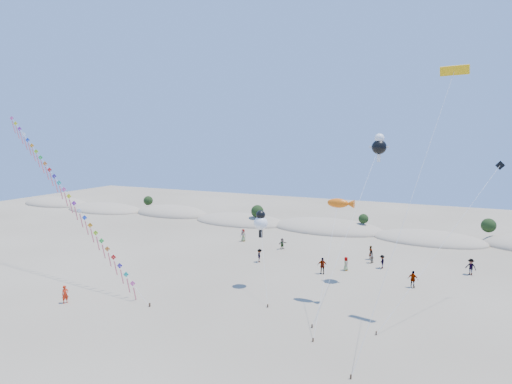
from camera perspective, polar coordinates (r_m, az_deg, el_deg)
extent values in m
plane|color=#7B6C55|center=(33.86, -12.44, -19.99)|extent=(160.00, 160.00, 0.00)
ellipsoid|color=gray|center=(108.86, -25.10, -1.47)|extent=(17.00, 9.35, 3.20)
ellipsoid|color=#1E3212|center=(108.74, -25.13, -1.01)|extent=(13.60, 6.12, 0.68)
ellipsoid|color=gray|center=(96.32, -19.54, -2.27)|extent=(18.00, 9.90, 2.80)
ellipsoid|color=#1E3212|center=(96.20, -19.56, -1.82)|extent=(14.40, 6.48, 0.72)
ellipsoid|color=gray|center=(87.50, -11.14, -2.92)|extent=(16.00, 8.80, 3.60)
ellipsoid|color=#1E3212|center=(87.33, -11.16, -2.28)|extent=(12.80, 5.76, 0.64)
ellipsoid|color=gray|center=(78.14, -2.14, -4.02)|extent=(17.60, 9.68, 3.00)
ellipsoid|color=#1E3212|center=(77.98, -2.14, -3.43)|extent=(14.08, 6.34, 0.70)
ellipsoid|color=gray|center=(73.20, 9.42, -4.90)|extent=(19.00, 10.45, 3.40)
ellipsoid|color=#1E3212|center=(73.00, 9.44, -4.18)|extent=(15.20, 6.84, 0.76)
ellipsoid|color=gray|center=(69.52, 22.02, -6.01)|extent=(16.40, 9.02, 2.80)
ellipsoid|color=#1E3212|center=(69.35, 22.05, -5.39)|extent=(13.12, 5.90, 0.66)
sphere|color=black|center=(90.87, -14.18, -1.12)|extent=(1.90, 1.90, 1.90)
sphere|color=black|center=(74.92, 0.18, -2.58)|extent=(2.20, 2.20, 2.20)
sphere|color=black|center=(71.57, 14.13, -3.48)|extent=(1.60, 1.60, 1.60)
sphere|color=black|center=(72.04, 28.59, -3.93)|extent=(2.10, 2.10, 2.10)
cube|color=#3F2D1E|center=(41.63, -14.00, -14.40)|extent=(0.12, 0.12, 0.35)
cylinder|color=silver|center=(50.51, -23.55, -0.72)|extent=(25.93, 6.60, 17.78)
cube|color=#FF50A6|center=(43.03, -16.12, -11.63)|extent=(1.07, 0.42, 1.12)
cube|color=#E15E71|center=(43.32, -15.84, -13.04)|extent=(0.19, 0.45, 1.55)
cube|color=#17B39D|center=(43.61, -16.93, -10.48)|extent=(1.07, 0.42, 1.12)
cube|color=#E15E71|center=(43.88, -16.65, -11.87)|extent=(0.19, 0.45, 1.55)
cube|color=#3D279F|center=(44.22, -17.71, -9.35)|extent=(1.07, 0.42, 1.12)
cube|color=#E15E71|center=(44.46, -17.44, -10.73)|extent=(0.19, 0.45, 1.55)
cube|color=red|center=(44.86, -18.47, -8.25)|extent=(1.07, 0.42, 1.12)
cube|color=#E15E71|center=(45.07, -18.20, -9.62)|extent=(0.19, 0.45, 1.55)
cube|color=orange|center=(45.51, -19.20, -7.18)|extent=(1.07, 0.42, 1.12)
cube|color=#E15E71|center=(45.71, -18.93, -8.53)|extent=(0.19, 0.45, 1.55)
cube|color=green|center=(46.19, -19.91, -6.14)|extent=(1.07, 0.42, 1.12)
cube|color=#E15E71|center=(46.37, -19.64, -7.48)|extent=(0.19, 0.45, 1.55)
cube|color=#A5E91B|center=(46.90, -20.59, -5.13)|extent=(1.07, 0.42, 1.12)
cube|color=#E15E71|center=(47.05, -20.33, -6.46)|extent=(0.19, 0.45, 1.55)
cube|color=orange|center=(47.62, -21.25, -4.15)|extent=(1.07, 0.42, 1.12)
cube|color=#E15E71|center=(47.75, -20.99, -5.46)|extent=(0.19, 0.45, 1.55)
cube|color=blue|center=(48.36, -21.89, -3.20)|extent=(1.07, 0.42, 1.12)
cube|color=#E15E71|center=(48.47, -21.64, -4.49)|extent=(0.19, 0.45, 1.55)
cube|color=white|center=(49.12, -22.51, -2.28)|extent=(1.07, 0.42, 1.12)
cube|color=#E15E71|center=(49.21, -22.26, -3.55)|extent=(0.19, 0.45, 1.55)
cube|color=purple|center=(49.90, -23.10, -1.39)|extent=(1.07, 0.42, 1.12)
cube|color=#E15E71|center=(49.97, -22.86, -2.64)|extent=(0.19, 0.45, 1.55)
cube|color=#F2F619|center=(50.70, -23.68, -0.52)|extent=(1.07, 0.42, 1.12)
cube|color=#E15E71|center=(50.75, -23.44, -1.76)|extent=(0.19, 0.45, 1.55)
cube|color=#FF50A6|center=(51.51, -24.24, 0.32)|extent=(1.07, 0.42, 1.12)
cube|color=#E15E71|center=(51.54, -24.01, -0.90)|extent=(0.19, 0.45, 1.55)
cube|color=#17B39D|center=(52.34, -24.79, 1.13)|extent=(1.07, 0.42, 1.12)
cube|color=#E15E71|center=(52.35, -24.55, -0.07)|extent=(0.19, 0.45, 1.55)
cube|color=#3D279F|center=(53.18, -25.31, 1.92)|extent=(1.07, 0.42, 1.12)
cube|color=#E15E71|center=(53.18, -25.08, 0.74)|extent=(0.19, 0.45, 1.55)
cube|color=red|center=(54.04, -25.82, 2.68)|extent=(1.07, 0.42, 1.12)
cube|color=#E15E71|center=(54.02, -25.60, 1.52)|extent=(0.19, 0.45, 1.55)
cube|color=orange|center=(54.91, -26.32, 3.42)|extent=(1.07, 0.42, 1.12)
cube|color=#E15E71|center=(54.87, -26.09, 2.27)|extent=(0.19, 0.45, 1.55)
cube|color=green|center=(55.79, -26.80, 4.13)|extent=(1.07, 0.42, 1.12)
cube|color=#E15E71|center=(55.74, -26.58, 3.01)|extent=(0.19, 0.45, 1.55)
cube|color=#A5E91B|center=(56.68, -27.27, 4.82)|extent=(1.07, 0.42, 1.12)
cube|color=#E15E71|center=(56.62, -27.05, 3.72)|extent=(0.19, 0.45, 1.55)
cube|color=orange|center=(57.59, -27.72, 5.49)|extent=(1.07, 0.42, 1.12)
cube|color=#E15E71|center=(57.51, -27.50, 4.41)|extent=(0.19, 0.45, 1.55)
cube|color=blue|center=(58.51, -28.16, 6.14)|extent=(1.07, 0.42, 1.12)
cube|color=#E15E71|center=(58.41, -27.94, 5.07)|extent=(0.19, 0.45, 1.55)
cube|color=white|center=(59.44, -28.58, 6.77)|extent=(1.07, 0.42, 1.12)
cube|color=#E15E71|center=(59.33, -28.37, 5.72)|extent=(0.19, 0.45, 1.55)
cube|color=purple|center=(60.37, -29.00, 7.38)|extent=(1.07, 0.42, 1.12)
cube|color=#E15E71|center=(60.25, -28.79, 6.34)|extent=(0.19, 0.45, 1.55)
cube|color=#F2F619|center=(61.32, -29.40, 7.97)|extent=(1.07, 0.42, 1.12)
cube|color=#E15E71|center=(61.19, -29.20, 6.95)|extent=(0.19, 0.45, 1.55)
cube|color=#FF50A6|center=(62.28, -29.79, 8.54)|extent=(1.07, 0.42, 1.12)
cube|color=#E15E71|center=(62.13, -29.59, 7.54)|extent=(0.19, 0.45, 1.55)
cube|color=#3F2D1E|center=(34.61, 7.61, -18.96)|extent=(0.10, 0.10, 0.30)
cylinder|color=silver|center=(37.06, 9.40, -9.65)|extent=(0.56, 9.07, 9.37)
ellipsoid|color=#E25D0B|center=(40.37, 10.85, -1.46)|extent=(1.99, 0.88, 0.88)
cone|color=#E25D0B|center=(40.13, 12.40, -1.55)|extent=(0.80, 0.80, 0.80)
cube|color=#3F2D1E|center=(40.36, 1.57, -14.93)|extent=(0.10, 0.10, 0.30)
cylinder|color=silver|center=(41.92, 1.07, -9.43)|extent=(2.89, 4.88, 6.70)
sphere|color=white|center=(43.81, 0.63, -4.17)|extent=(1.42, 1.42, 1.42)
sphere|color=black|center=(43.65, 0.63, -3.08)|extent=(0.95, 0.95, 0.95)
cube|color=black|center=(44.05, 0.63, -5.59)|extent=(0.35, 0.18, 0.80)
cube|color=#3F2D1E|center=(36.78, 7.49, -17.29)|extent=(0.10, 0.10, 0.30)
cylinder|color=silver|center=(40.66, 12.38, -4.52)|extent=(2.75, 13.85, 14.42)
sphere|color=black|center=(46.38, 16.10, 5.78)|extent=(1.52, 1.52, 1.52)
sphere|color=white|center=(46.37, 16.14, 6.90)|extent=(0.99, 0.99, 0.99)
cube|color=white|center=(46.42, 16.05, 4.35)|extent=(0.35, 0.18, 0.80)
cube|color=white|center=(46.49, 15.24, 5.82)|extent=(0.60, 0.15, 0.25)
cube|color=white|center=(46.28, 16.96, 5.75)|extent=(0.60, 0.15, 0.25)
cube|color=#3F2D1E|center=(30.55, 12.53, -22.91)|extent=(0.10, 0.10, 0.30)
cylinder|color=silver|center=(32.79, 19.66, -1.99)|extent=(5.04, 12.76, 20.76)
cube|color=#E5A70C|center=(39.01, 24.97, 14.49)|extent=(2.24, 0.91, 0.79)
cube|color=black|center=(39.03, 24.97, 14.49)|extent=(2.16, 0.56, 0.19)
cube|color=#3F2D1E|center=(36.60, 15.74, -17.65)|extent=(0.10, 0.10, 0.30)
cylinder|color=silver|center=(40.33, 23.72, -6.24)|extent=(8.86, 12.80, 12.83)
cube|color=black|center=(45.95, 29.78, 3.10)|extent=(0.86, 0.26, 0.88)
imported|color=red|center=(44.74, -24.09, -12.35)|extent=(0.61, 0.73, 1.70)
imported|color=slate|center=(53.56, 0.48, -8.47)|extent=(0.96, 1.22, 1.65)
imported|color=slate|center=(49.71, 8.82, -9.68)|extent=(1.19, 0.71, 1.89)
imported|color=slate|center=(53.26, 16.45, -8.90)|extent=(0.89, 1.17, 1.60)
imported|color=slate|center=(51.47, 11.90, -9.33)|extent=(0.71, 0.89, 1.59)
imported|color=slate|center=(56.53, 15.06, -7.81)|extent=(0.77, 0.76, 1.79)
imported|color=slate|center=(55.05, 15.06, -8.34)|extent=(0.88, 0.95, 1.57)
imported|color=slate|center=(63.88, -1.72, -5.78)|extent=(0.89, 0.58, 1.82)
imported|color=slate|center=(47.75, 20.21, -10.86)|extent=(1.10, 0.60, 1.77)
imported|color=slate|center=(54.51, 26.72, -8.89)|extent=(1.37, 1.13, 1.85)
imported|color=slate|center=(59.67, 3.52, -6.89)|extent=(1.09, 1.43, 1.51)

